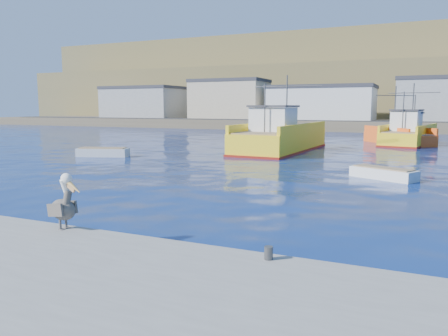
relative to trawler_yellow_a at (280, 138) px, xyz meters
The scene contains 9 objects.
ground 25.81m from the trawler_yellow_a, 78.23° to the right, with size 260.00×260.00×0.00m, color #071054.
dock_bollards 29.24m from the trawler_yellow_a, 78.44° to the right, with size 36.20×0.20×0.30m.
far_shore 84.49m from the trawler_yellow_a, 86.41° to the left, with size 200.00×81.00×24.00m.
trawler_yellow_a is the anchor object (origin of this frame).
trawler_yellow_b 15.82m from the trawler_yellow_a, 48.99° to the left, with size 5.73×11.37×6.46m.
boat_orange 15.30m from the trawler_yellow_a, 51.42° to the left, with size 7.56×8.89×6.12m.
skiff_left 15.34m from the trawler_yellow_a, 138.99° to the right, with size 4.22×2.56×0.87m.
skiff_mid 15.86m from the trawler_yellow_a, 52.59° to the right, with size 3.72×2.73×0.77m.
pelican 28.67m from the trawler_yellow_a, 85.55° to the right, with size 1.30×0.66×1.61m.
Camera 1 is at (5.90, -12.46, 3.91)m, focal length 35.00 mm.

